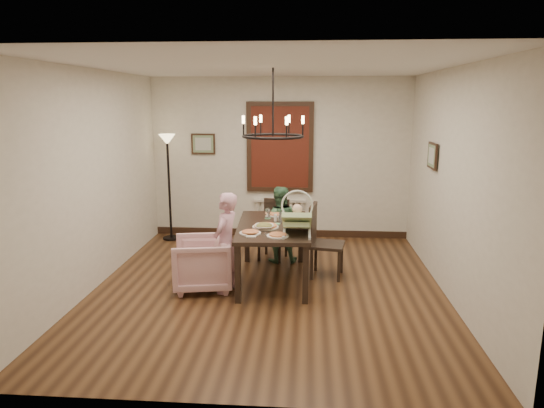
# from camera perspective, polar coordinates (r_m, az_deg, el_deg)

# --- Properties ---
(room_shell) EXTENTS (4.51, 5.00, 2.81)m
(room_shell) POSITION_cam_1_polar(r_m,az_deg,el_deg) (6.41, -0.20, 3.11)
(room_shell) COLOR brown
(room_shell) RESTS_ON ground
(dining_table) EXTENTS (1.02, 1.70, 0.78)m
(dining_table) POSITION_cam_1_polar(r_m,az_deg,el_deg) (6.48, 0.11, -3.21)
(dining_table) COLOR black
(dining_table) RESTS_ON room_shell
(chair_far) EXTENTS (0.49, 0.49, 0.92)m
(chair_far) POSITION_cam_1_polar(r_m,az_deg,el_deg) (7.42, 0.08, -3.07)
(chair_far) COLOR black
(chair_far) RESTS_ON room_shell
(chair_right) EXTENTS (0.52, 0.52, 1.02)m
(chair_right) POSITION_cam_1_polar(r_m,az_deg,el_deg) (6.72, 6.53, -4.30)
(chair_right) COLOR black
(chair_right) RESTS_ON room_shell
(armchair) EXTENTS (0.86, 0.85, 0.68)m
(armchair) POSITION_cam_1_polar(r_m,az_deg,el_deg) (6.38, -8.19, -6.91)
(armchair) COLOR beige
(armchair) RESTS_ON room_shell
(elderly_woman) EXTENTS (0.35, 0.44, 1.07)m
(elderly_woman) POSITION_cam_1_polar(r_m,az_deg,el_deg) (6.18, -5.42, -5.55)
(elderly_woman) COLOR #D294A7
(elderly_woman) RESTS_ON room_shell
(seated_man) EXTENTS (0.50, 0.41, 0.96)m
(seated_man) POSITION_cam_1_polar(r_m,az_deg,el_deg) (7.29, 0.81, -3.17)
(seated_man) COLOR #3F6A48
(seated_man) RESTS_ON room_shell
(baby_bouncer) EXTENTS (0.42, 0.58, 0.38)m
(baby_bouncer) POSITION_cam_1_polar(r_m,az_deg,el_deg) (5.99, 2.95, -1.80)
(baby_bouncer) COLOR #BEDD98
(baby_bouncer) RESTS_ON dining_table
(salad_bowl) EXTENTS (0.30, 0.30, 0.07)m
(salad_bowl) POSITION_cam_1_polar(r_m,az_deg,el_deg) (6.23, -0.93, -2.69)
(salad_bowl) COLOR white
(salad_bowl) RESTS_ON dining_table
(pizza_platter) EXTENTS (0.34, 0.34, 0.04)m
(pizza_platter) POSITION_cam_1_polar(r_m,az_deg,el_deg) (6.31, -0.77, -2.64)
(pizza_platter) COLOR tan
(pizza_platter) RESTS_ON dining_table
(drinking_glass) EXTENTS (0.07, 0.07, 0.14)m
(drinking_glass) POSITION_cam_1_polar(r_m,az_deg,el_deg) (6.58, 1.12, -1.60)
(drinking_glass) COLOR silver
(drinking_glass) RESTS_ON dining_table
(window_blinds) EXTENTS (1.00, 0.03, 1.40)m
(window_blinds) POSITION_cam_1_polar(r_m,az_deg,el_deg) (8.45, 0.94, 6.68)
(window_blinds) COLOR maroon
(window_blinds) RESTS_ON room_shell
(radiator) EXTENTS (0.92, 0.12, 0.62)m
(radiator) POSITION_cam_1_polar(r_m,az_deg,el_deg) (8.68, 0.92, -1.55)
(radiator) COLOR silver
(radiator) RESTS_ON room_shell
(picture_back) EXTENTS (0.42, 0.03, 0.36)m
(picture_back) POSITION_cam_1_polar(r_m,az_deg,el_deg) (8.64, -8.09, 7.01)
(picture_back) COLOR black
(picture_back) RESTS_ON room_shell
(picture_right) EXTENTS (0.03, 0.42, 0.36)m
(picture_right) POSITION_cam_1_polar(r_m,az_deg,el_deg) (7.09, 18.35, 5.41)
(picture_right) COLOR black
(picture_right) RESTS_ON room_shell
(floor_lamp) EXTENTS (0.30, 0.30, 1.80)m
(floor_lamp) POSITION_cam_1_polar(r_m,az_deg,el_deg) (8.57, -11.99, 1.77)
(floor_lamp) COLOR black
(floor_lamp) RESTS_ON room_shell
(chandelier) EXTENTS (0.80, 0.80, 0.04)m
(chandelier) POSITION_cam_1_polar(r_m,az_deg,el_deg) (6.27, 0.11, 7.97)
(chandelier) COLOR black
(chandelier) RESTS_ON room_shell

